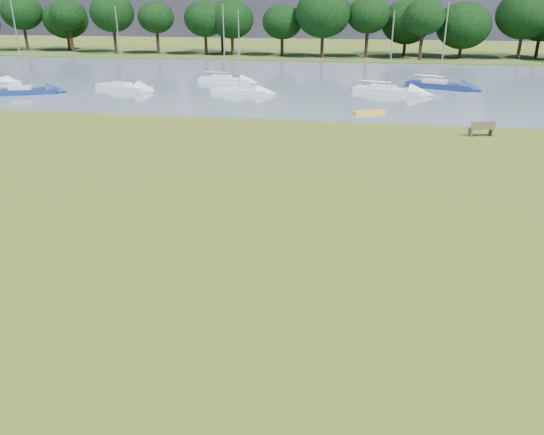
% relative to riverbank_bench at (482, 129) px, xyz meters
% --- Properties ---
extents(ground, '(220.00, 220.00, 0.00)m').
position_rel_riverbank_bench_xyz_m(ground, '(-12.07, -18.99, -0.53)').
color(ground, olive).
extents(river, '(220.00, 40.00, 0.10)m').
position_rel_riverbank_bench_xyz_m(river, '(-12.07, 23.01, -0.53)').
color(river, slate).
rests_on(river, ground).
extents(far_bank, '(220.00, 20.00, 0.40)m').
position_rel_riverbank_bench_xyz_m(far_bank, '(-12.07, 53.01, -0.53)').
color(far_bank, '#4C6626').
rests_on(far_bank, ground).
extents(riverbank_bench, '(1.79, 0.92, 1.06)m').
position_rel_riverbank_bench_xyz_m(riverbank_bench, '(0.00, 0.00, 0.00)').
color(riverbank_bench, brown).
rests_on(riverbank_bench, ground).
extents(kayak, '(2.63, 1.61, 0.26)m').
position_rel_riverbank_bench_xyz_m(kayak, '(-7.61, 6.26, -0.35)').
color(kayak, yellow).
rests_on(kayak, river).
extents(tree_line, '(131.05, 7.93, 9.60)m').
position_rel_riverbank_bench_xyz_m(tree_line, '(-16.62, 49.01, 5.19)').
color(tree_line, black).
rests_on(tree_line, far_bank).
extents(sailboat_0, '(6.90, 4.43, 8.47)m').
position_rel_riverbank_bench_xyz_m(sailboat_0, '(-0.45, 20.76, 0.03)').
color(sailboat_0, navy).
rests_on(sailboat_0, river).
extents(sailboat_1, '(6.17, 2.64, 8.28)m').
position_rel_riverbank_bench_xyz_m(sailboat_1, '(-23.60, 20.90, -0.00)').
color(sailboat_1, silver).
rests_on(sailboat_1, river).
extents(sailboat_3, '(5.87, 2.28, 7.76)m').
position_rel_riverbank_bench_xyz_m(sailboat_3, '(-20.41, 14.29, -0.08)').
color(sailboat_3, silver).
rests_on(sailboat_3, river).
extents(sailboat_5, '(7.07, 4.03, 7.76)m').
position_rel_riverbank_bench_xyz_m(sailboat_5, '(-5.86, 16.75, -0.04)').
color(sailboat_5, silver).
rests_on(sailboat_5, river).
extents(sailboat_6, '(6.55, 3.75, 8.04)m').
position_rel_riverbank_bench_xyz_m(sailboat_6, '(-32.81, 14.50, -0.06)').
color(sailboat_6, silver).
rests_on(sailboat_6, river).
extents(sailboat_7, '(6.04, 3.78, 8.94)m').
position_rel_riverbank_bench_xyz_m(sailboat_7, '(-41.14, 10.28, 0.01)').
color(sailboat_7, navy).
rests_on(sailboat_7, river).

